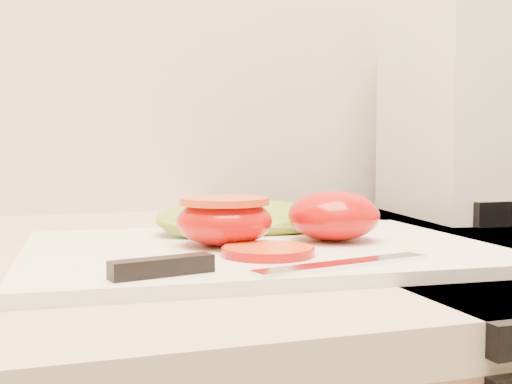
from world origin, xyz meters
name	(u,v)px	position (x,y,z in m)	size (l,w,h in m)	color
cutting_board	(260,251)	(0.12, 1.59, 0.94)	(0.39, 0.28, 0.01)	white
tomato_half_dome	(334,215)	(0.19, 1.59, 0.96)	(0.08, 0.08, 0.05)	#BB0B0A
tomato_half_cut	(224,219)	(0.09, 1.59, 0.96)	(0.08, 0.08, 0.04)	#BB0B0A
tomato_slice_0	(268,251)	(0.11, 1.53, 0.94)	(0.07, 0.07, 0.01)	#D26024
lettuce_leaf_0	(221,221)	(0.11, 1.67, 0.95)	(0.13, 0.09, 0.02)	#7EA82C
lettuce_leaf_1	(268,218)	(0.16, 1.67, 0.95)	(0.12, 0.09, 0.03)	#7EA82C
knife	(237,266)	(0.07, 1.48, 0.94)	(0.24, 0.05, 0.01)	silver
appliance	(478,106)	(0.51, 1.81, 1.08)	(0.20, 0.25, 0.30)	white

